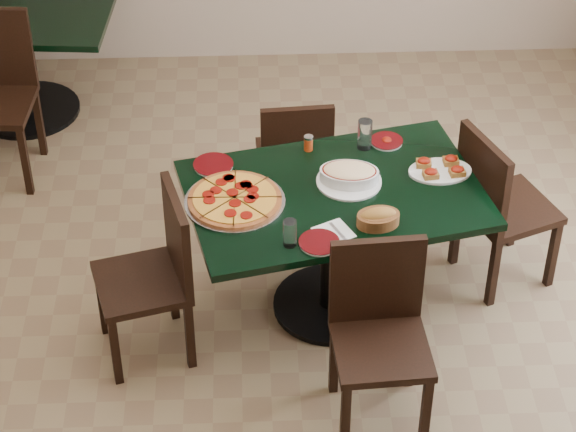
{
  "coord_description": "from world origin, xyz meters",
  "views": [
    {
      "loc": [
        -0.07,
        -4.11,
        4.0
      ],
      "look_at": [
        0.1,
        0.0,
        0.73
      ],
      "focal_mm": 70.0,
      "sensor_mm": 36.0,
      "label": 1
    }
  ],
  "objects_px": {
    "chair_far": "(295,156)",
    "chair_right": "(497,202)",
    "bruschetta_platter": "(440,169)",
    "main_table": "(334,221)",
    "pepperoni_pizza": "(235,200)",
    "back_table": "(16,41)",
    "chair_left": "(157,268)",
    "lasagna_casserole": "(349,175)",
    "bread_basket": "(378,218)",
    "chair_near": "(379,324)"
  },
  "relations": [
    {
      "from": "chair_right",
      "to": "main_table",
      "type": "bearing_deg",
      "value": 80.74
    },
    {
      "from": "bruschetta_platter",
      "to": "main_table",
      "type": "bearing_deg",
      "value": -170.02
    },
    {
      "from": "main_table",
      "to": "bread_basket",
      "type": "xyz_separation_m",
      "value": [
        0.18,
        -0.26,
        0.22
      ]
    },
    {
      "from": "main_table",
      "to": "chair_near",
      "type": "distance_m",
      "value": 0.69
    },
    {
      "from": "chair_left",
      "to": "chair_far",
      "type": "bearing_deg",
      "value": 128.71
    },
    {
      "from": "chair_near",
      "to": "chair_right",
      "type": "height_order",
      "value": "chair_right"
    },
    {
      "from": "main_table",
      "to": "back_table",
      "type": "distance_m",
      "value": 2.66
    },
    {
      "from": "chair_right",
      "to": "bruschetta_platter",
      "type": "xyz_separation_m",
      "value": [
        -0.32,
        -0.06,
        0.26
      ]
    },
    {
      "from": "chair_right",
      "to": "pepperoni_pizza",
      "type": "relative_size",
      "value": 1.9
    },
    {
      "from": "back_table",
      "to": "lasagna_casserole",
      "type": "bearing_deg",
      "value": -39.5
    },
    {
      "from": "chair_far",
      "to": "chair_near",
      "type": "height_order",
      "value": "chair_near"
    },
    {
      "from": "back_table",
      "to": "chair_near",
      "type": "height_order",
      "value": "chair_near"
    },
    {
      "from": "bread_basket",
      "to": "bruschetta_platter",
      "type": "height_order",
      "value": "bread_basket"
    },
    {
      "from": "main_table",
      "to": "lasagna_casserole",
      "type": "height_order",
      "value": "lasagna_casserole"
    },
    {
      "from": "back_table",
      "to": "lasagna_casserole",
      "type": "distance_m",
      "value": 2.68
    },
    {
      "from": "chair_far",
      "to": "chair_left",
      "type": "relative_size",
      "value": 0.92
    },
    {
      "from": "chair_right",
      "to": "back_table",
      "type": "bearing_deg",
      "value": 34.99
    },
    {
      "from": "chair_far",
      "to": "bread_basket",
      "type": "xyz_separation_m",
      "value": [
        0.34,
        -0.97,
        0.33
      ]
    },
    {
      "from": "back_table",
      "to": "chair_right",
      "type": "height_order",
      "value": "chair_right"
    },
    {
      "from": "main_table",
      "to": "chair_right",
      "type": "relative_size",
      "value": 1.72
    },
    {
      "from": "pepperoni_pizza",
      "to": "bruschetta_platter",
      "type": "relative_size",
      "value": 1.46
    },
    {
      "from": "chair_right",
      "to": "chair_far",
      "type": "bearing_deg",
      "value": 40.72
    },
    {
      "from": "pepperoni_pizza",
      "to": "chair_near",
      "type": "bearing_deg",
      "value": -43.46
    },
    {
      "from": "main_table",
      "to": "bread_basket",
      "type": "distance_m",
      "value": 0.39
    },
    {
      "from": "chair_near",
      "to": "back_table",
      "type": "bearing_deg",
      "value": 123.61
    },
    {
      "from": "pepperoni_pizza",
      "to": "back_table",
      "type": "bearing_deg",
      "value": 124.2
    },
    {
      "from": "main_table",
      "to": "back_table",
      "type": "relative_size",
      "value": 1.21
    },
    {
      "from": "chair_near",
      "to": "chair_right",
      "type": "distance_m",
      "value": 1.11
    },
    {
      "from": "chair_near",
      "to": "pepperoni_pizza",
      "type": "xyz_separation_m",
      "value": [
        -0.63,
        0.6,
        0.26
      ]
    },
    {
      "from": "chair_far",
      "to": "pepperoni_pizza",
      "type": "distance_m",
      "value": 0.9
    },
    {
      "from": "lasagna_casserole",
      "to": "bread_basket",
      "type": "bearing_deg",
      "value": -64.58
    },
    {
      "from": "lasagna_casserole",
      "to": "chair_right",
      "type": "bearing_deg",
      "value": 16.8
    },
    {
      "from": "chair_near",
      "to": "main_table",
      "type": "bearing_deg",
      "value": 99.18
    },
    {
      "from": "back_table",
      "to": "chair_near",
      "type": "xyz_separation_m",
      "value": [
        1.99,
        -2.6,
        -0.02
      ]
    },
    {
      "from": "main_table",
      "to": "chair_left",
      "type": "relative_size",
      "value": 1.74
    },
    {
      "from": "chair_right",
      "to": "pepperoni_pizza",
      "type": "height_order",
      "value": "chair_right"
    },
    {
      "from": "chair_far",
      "to": "chair_left",
      "type": "height_order",
      "value": "chair_left"
    },
    {
      "from": "bruschetta_platter",
      "to": "chair_right",
      "type": "bearing_deg",
      "value": 6.87
    },
    {
      "from": "chair_right",
      "to": "bread_basket",
      "type": "height_order",
      "value": "chair_right"
    },
    {
      "from": "main_table",
      "to": "bruschetta_platter",
      "type": "relative_size",
      "value": 4.77
    },
    {
      "from": "back_table",
      "to": "chair_right",
      "type": "distance_m",
      "value": 3.19
    },
    {
      "from": "chair_left",
      "to": "lasagna_casserole",
      "type": "relative_size",
      "value": 2.84
    },
    {
      "from": "pepperoni_pizza",
      "to": "bread_basket",
      "type": "distance_m",
      "value": 0.69
    },
    {
      "from": "chair_near",
      "to": "chair_left",
      "type": "relative_size",
      "value": 1.0
    },
    {
      "from": "main_table",
      "to": "pepperoni_pizza",
      "type": "distance_m",
      "value": 0.52
    },
    {
      "from": "back_table",
      "to": "lasagna_casserole",
      "type": "xyz_separation_m",
      "value": [
        1.91,
        -1.86,
        0.27
      ]
    },
    {
      "from": "chair_right",
      "to": "bruschetta_platter",
      "type": "bearing_deg",
      "value": 78.8
    },
    {
      "from": "back_table",
      "to": "bruschetta_platter",
      "type": "xyz_separation_m",
      "value": [
        2.36,
        -1.79,
        0.25
      ]
    },
    {
      "from": "chair_far",
      "to": "chair_right",
      "type": "height_order",
      "value": "chair_right"
    },
    {
      "from": "chair_near",
      "to": "lasagna_casserole",
      "type": "bearing_deg",
      "value": 92.35
    }
  ]
}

